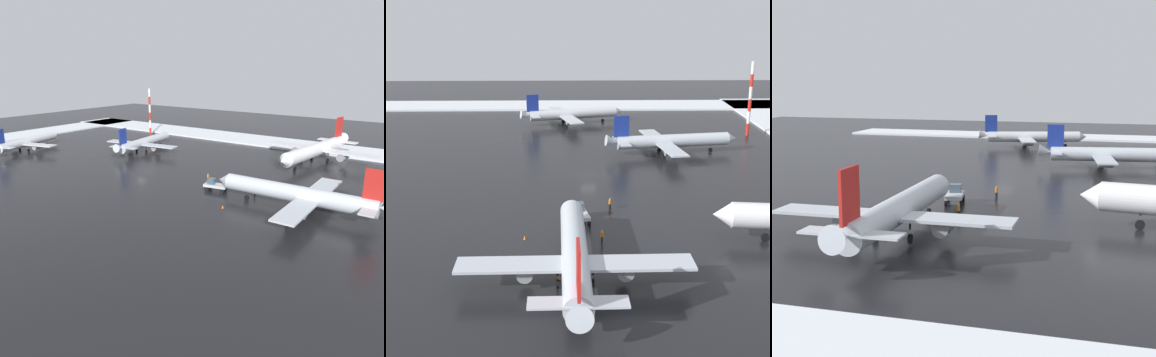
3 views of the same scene
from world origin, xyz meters
The scene contains 10 objects.
ground_plane centered at (0.00, 0.00, 0.00)m, with size 240.00×240.00×0.00m, color black.
snow_bank_right centered at (67.00, 0.00, 0.25)m, with size 14.00×116.00×0.50m, color white.
airplane_distant_tail centered at (-39.29, 2.90, 3.03)m, with size 30.77×25.45×9.16m.
airplane_foreground_jet centered at (14.35, -16.60, 2.64)m, with size 22.41×26.87×7.99m.
airplane_far_rear centered at (42.87, 2.72, 2.53)m, with size 21.24×25.26×7.64m.
pushback_tug centered at (-21.80, 2.05, 1.28)m, with size 4.92×3.01×2.50m.
ground_crew_near_tug centered at (-29.27, -0.67, 0.97)m, with size 0.36×0.36×1.71m.
ground_crew_beside_wing centered at (-17.15, -2.54, 0.97)m, with size 0.36×0.36×1.71m.
traffic_cone_near_nose centered at (-39.22, 4.59, 0.28)m, with size 0.36×0.36×0.55m, color orange.
traffic_cone_mid_line centered at (-28.00, 9.18, 0.28)m, with size 0.36×0.36×0.55m, color orange.
Camera 3 is at (-94.99, -20.08, 16.75)m, focal length 55.00 mm.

